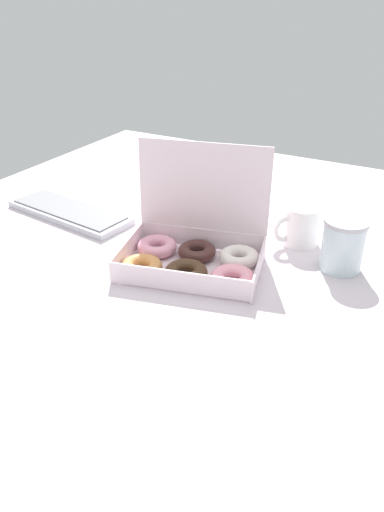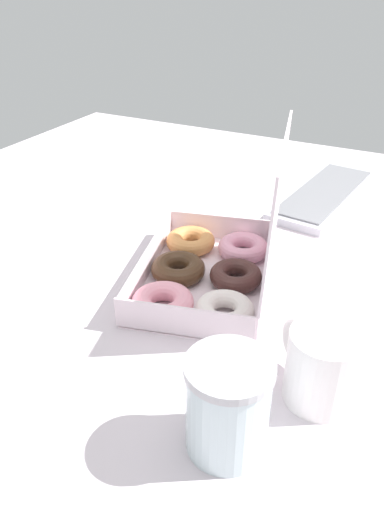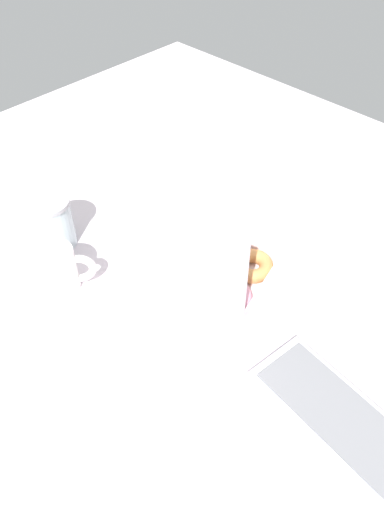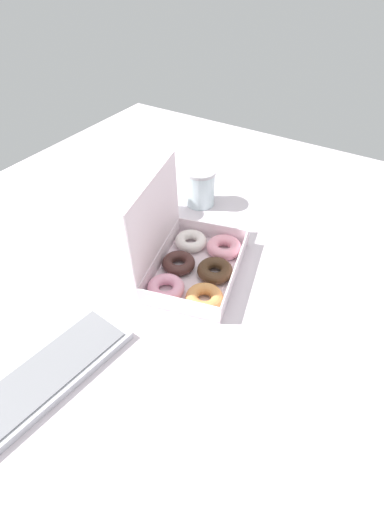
{
  "view_description": "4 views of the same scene",
  "coord_description": "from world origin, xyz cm",
  "px_view_note": "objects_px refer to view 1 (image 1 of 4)",
  "views": [
    {
      "loc": [
        43.48,
        -91.29,
        59.22
      ],
      "look_at": [
        -4.78,
        -3.39,
        3.49
      ],
      "focal_mm": 35.0,
      "sensor_mm": 36.0,
      "label": 1
    },
    {
      "loc": [
        62.32,
        27.78,
        49.2
      ],
      "look_at": [
        -3.41,
        -5.53,
        5.48
      ],
      "focal_mm": 35.0,
      "sensor_mm": 36.0,
      "label": 2
    },
    {
      "loc": [
        -57.42,
        52.69,
        80.47
      ],
      "look_at": [
        -3.79,
        -2.31,
        4.36
      ],
      "focal_mm": 35.0,
      "sensor_mm": 36.0,
      "label": 3
    },
    {
      "loc": [
        -73.91,
        -44.7,
        74.71
      ],
      "look_at": [
        -4.51,
        -1.7,
        4.82
      ],
      "focal_mm": 28.0,
      "sensor_mm": 36.0,
      "label": 4
    }
  ],
  "objects_px": {
    "keyboard": "(70,212)",
    "coffee_mug": "(300,225)",
    "glass_jar": "(343,245)",
    "donut_box": "(193,255)"
  },
  "relations": [
    {
      "from": "keyboard",
      "to": "coffee_mug",
      "type": "bearing_deg",
      "value": 13.03
    },
    {
      "from": "keyboard",
      "to": "glass_jar",
      "type": "xyz_separation_m",
      "value": [
        0.75,
        0.07,
        0.05
      ]
    },
    {
      "from": "glass_jar",
      "to": "donut_box",
      "type": "bearing_deg",
      "value": -152.04
    },
    {
      "from": "donut_box",
      "to": "coffee_mug",
      "type": "distance_m",
      "value": 0.29
    },
    {
      "from": "glass_jar",
      "to": "keyboard",
      "type": "bearing_deg",
      "value": -174.56
    },
    {
      "from": "donut_box",
      "to": "keyboard",
      "type": "xyz_separation_m",
      "value": [
        -0.45,
        0.09,
        -0.02
      ]
    },
    {
      "from": "keyboard",
      "to": "coffee_mug",
      "type": "xyz_separation_m",
      "value": [
        0.63,
        0.15,
        0.04
      ]
    },
    {
      "from": "coffee_mug",
      "to": "glass_jar",
      "type": "distance_m",
      "value": 0.14
    },
    {
      "from": "coffee_mug",
      "to": "glass_jar",
      "type": "xyz_separation_m",
      "value": [
        0.12,
        -0.07,
        0.01
      ]
    },
    {
      "from": "keyboard",
      "to": "donut_box",
      "type": "bearing_deg",
      "value": -11.07
    }
  ]
}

